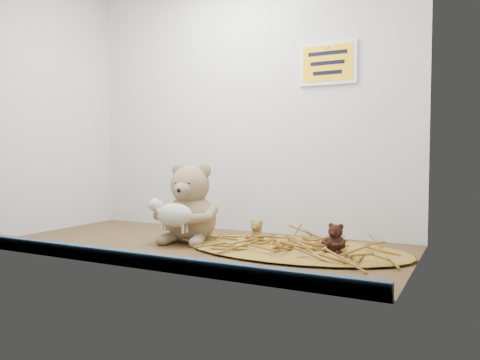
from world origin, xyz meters
The scene contains 8 objects.
alcove_shell centered at (0.00, 9.00, 45.00)cm, with size 120.40×60.20×90.40cm.
front_rail centered at (0.00, -28.80, 1.80)cm, with size 119.28×2.20×3.60cm, color #31445F.
straw_bed centered at (27.95, 5.73, 0.62)cm, with size 64.18×37.27×1.24cm, color brown.
main_teddy centered at (-5.02, 4.67, 11.97)cm, with size 19.30×20.37×23.93cm, color #93795A, non-canonical shape.
toy_lamb centered at (-5.02, -3.90, 9.05)cm, with size 15.14×9.24×9.78cm, color beige, non-canonical shape.
mini_teddy_tan centered at (15.92, 7.23, 4.53)cm, with size 5.31×5.60×6.58cm, color olive, non-canonical shape.
mini_teddy_brown centered at (39.99, 4.23, 5.05)cm, with size 6.14×6.49×7.62cm, color black, non-canonical shape.
wall_sign centered at (30.00, 29.40, 55.00)cm, with size 16.00×1.20×11.00cm, color #E8A60B.
Camera 1 is at (72.67, -114.47, 26.18)cm, focal length 35.00 mm.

